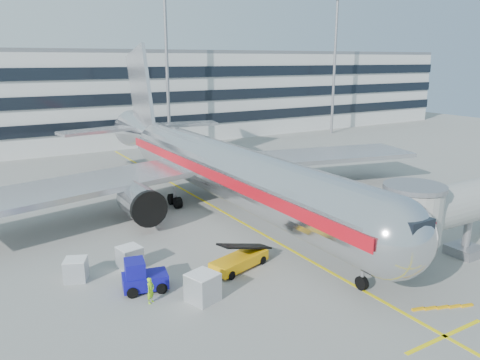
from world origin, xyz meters
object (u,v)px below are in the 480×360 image
main_jet (214,165)px  cargo_container_front (203,287)px  belt_loader (239,260)px  ramp_worker (151,290)px  cargo_container_left (76,269)px  cargo_container_right (130,257)px  baggage_tug (142,277)px

main_jet → cargo_container_front: bearing=-120.2°
belt_loader → cargo_container_front: 4.96m
cargo_container_front → ramp_worker: (-2.77, 1.35, -0.07)m
main_jet → belt_loader: main_jet is taller
cargo_container_left → cargo_container_right: bearing=-0.4°
baggage_tug → cargo_container_right: (0.39, 3.60, -0.12)m
baggage_tug → cargo_container_front: bearing=-48.9°
cargo_container_left → cargo_container_right: 3.61m
cargo_container_left → cargo_container_right: (3.61, -0.02, 0.04)m
ramp_worker → baggage_tug: bearing=51.0°
main_jet → cargo_container_right: (-11.48, -9.14, -3.46)m
cargo_container_left → main_jet: bearing=31.1°
cargo_container_left → ramp_worker: size_ratio=1.13×
cargo_container_right → cargo_container_front: bearing=-71.1°
main_jet → cargo_container_front: main_jet is taller
cargo_container_left → cargo_container_front: bearing=-48.6°
main_jet → ramp_worker: size_ratio=31.73×
main_jet → cargo_container_front: size_ratio=24.81×
ramp_worker → cargo_container_front: bearing=-62.1°
baggage_tug → ramp_worker: bearing=-92.9°
main_jet → ramp_worker: main_jet is taller
belt_loader → cargo_container_right: bearing=148.3°
cargo_container_front → cargo_container_left: bearing=131.4°
belt_loader → cargo_container_front: belt_loader is taller
belt_loader → cargo_container_front: bearing=-147.1°
ramp_worker → main_jet: bearing=14.4°
main_jet → ramp_worker: 19.07m
baggage_tug → belt_loader: bearing=-3.2°
cargo_container_right → cargo_container_front: cargo_container_front is taller
belt_loader → cargo_container_front: (-4.16, -2.69, 0.24)m
cargo_container_left → ramp_worker: (3.13, -5.35, 0.06)m
main_jet → cargo_container_front: (-9.19, -15.82, -3.36)m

